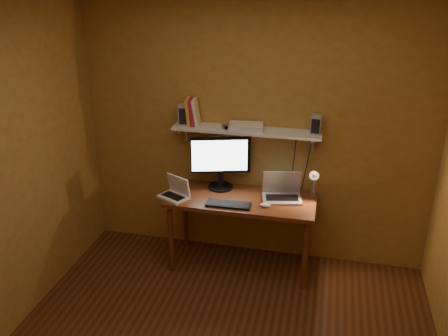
% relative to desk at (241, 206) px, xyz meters
% --- Properties ---
extents(room, '(3.44, 3.24, 2.64)m').
position_rel_desk_xyz_m(room, '(0.06, -1.28, 0.64)').
color(room, '#5B2D17').
rests_on(room, ground).
extents(desk, '(1.40, 0.60, 0.75)m').
position_rel_desk_xyz_m(desk, '(0.00, 0.00, 0.00)').
color(desk, brown).
rests_on(desk, ground).
extents(wall_shelf, '(1.40, 0.25, 0.21)m').
position_rel_desk_xyz_m(wall_shelf, '(0.00, 0.19, 0.69)').
color(wall_shelf, silver).
rests_on(wall_shelf, room).
extents(monitor, '(0.57, 0.30, 0.53)m').
position_rel_desk_xyz_m(monitor, '(-0.24, 0.18, 0.38)').
color(monitor, black).
rests_on(monitor, desk).
extents(laptop, '(0.40, 0.32, 0.26)m').
position_rel_desk_xyz_m(laptop, '(0.37, 0.09, 0.16)').
color(laptop, gray).
rests_on(laptop, desk).
extents(netbook, '(0.33, 0.29, 0.20)m').
position_rel_desk_xyz_m(netbook, '(-0.61, -0.12, 0.14)').
color(netbook, silver).
rests_on(netbook, desk).
extents(keyboard, '(0.41, 0.14, 0.02)m').
position_rel_desk_xyz_m(keyboard, '(-0.09, -0.18, 0.10)').
color(keyboard, black).
rests_on(keyboard, desk).
extents(mouse, '(0.10, 0.07, 0.03)m').
position_rel_desk_xyz_m(mouse, '(0.25, -0.13, 0.10)').
color(mouse, silver).
rests_on(mouse, desk).
extents(desk_lamp, '(0.09, 0.23, 0.38)m').
position_rel_desk_xyz_m(desk_lamp, '(0.66, 0.13, 0.29)').
color(desk_lamp, silver).
rests_on(desk_lamp, desk).
extents(speaker_left, '(0.12, 0.12, 0.20)m').
position_rel_desk_xyz_m(speaker_left, '(-0.60, 0.19, 0.81)').
color(speaker_left, gray).
rests_on(speaker_left, wall_shelf).
extents(speaker_right, '(0.11, 0.11, 0.17)m').
position_rel_desk_xyz_m(speaker_right, '(0.64, 0.20, 0.80)').
color(speaker_right, gray).
rests_on(speaker_right, wall_shelf).
extents(books, '(0.15, 0.18, 0.26)m').
position_rel_desk_xyz_m(books, '(-0.53, 0.21, 0.84)').
color(books, orange).
rests_on(books, wall_shelf).
extents(shelf_camera, '(0.09, 0.04, 0.06)m').
position_rel_desk_xyz_m(shelf_camera, '(-0.17, 0.12, 0.74)').
color(shelf_camera, silver).
rests_on(shelf_camera, wall_shelf).
extents(router, '(0.34, 0.25, 0.05)m').
position_rel_desk_xyz_m(router, '(0.00, 0.18, 0.74)').
color(router, silver).
rests_on(router, wall_shelf).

